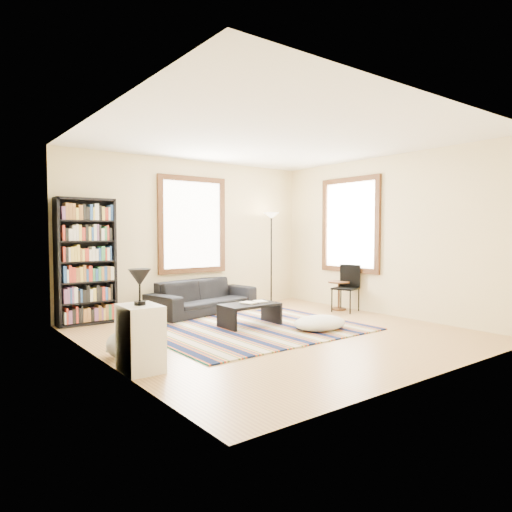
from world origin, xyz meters
TOP-DOWN VIEW (x-y plane):
  - floor at (0.00, 0.00)m, footprint 5.00×5.00m
  - ceiling at (0.00, 0.00)m, footprint 5.00×5.00m
  - wall_back at (0.00, 2.55)m, footprint 5.00×0.10m
  - wall_front at (0.00, -2.55)m, footprint 5.00×0.10m
  - wall_left at (-2.55, 0.00)m, footprint 0.10×5.00m
  - wall_right at (2.55, 0.00)m, footprint 0.10×5.00m
  - window_back at (0.00, 2.47)m, footprint 1.20×0.06m
  - window_right at (2.47, 0.80)m, footprint 0.06×1.20m
  - rug at (-0.09, 0.42)m, footprint 3.12×2.49m
  - sofa at (-0.03, 2.05)m, footprint 1.24×2.19m
  - bookshelf at (-2.00, 2.32)m, footprint 0.90×0.30m
  - coffee_table at (-0.05, 0.59)m, footprint 1.00×0.72m
  - book_a at (-0.15, 0.59)m, footprint 0.27×0.22m
  - book_b at (0.10, 0.64)m, footprint 0.21×0.26m
  - floor_cushion at (0.64, -0.23)m, footprint 0.89×0.69m
  - floor_lamp at (1.64, 2.15)m, footprint 0.38×0.38m
  - side_table at (2.20, 0.82)m, footprint 0.48×0.48m
  - folding_chair at (2.15, 0.61)m, footprint 0.52×0.51m
  - white_cabinet at (-2.30, -0.52)m, footprint 0.40×0.51m
  - table_lamp at (-2.30, -0.52)m, footprint 0.26×0.26m
  - dog at (-2.28, 0.11)m, footprint 0.51×0.59m

SIDE VIEW (x-z plane):
  - floor at x=0.00m, z-range -0.10..0.00m
  - rug at x=-0.09m, z-range 0.00..0.02m
  - floor_cushion at x=0.64m, z-range 0.00..0.22m
  - coffee_table at x=-0.05m, z-range 0.00..0.36m
  - dog at x=-2.28m, z-range 0.00..0.50m
  - side_table at x=2.20m, z-range 0.00..0.54m
  - sofa at x=-0.03m, z-range 0.00..0.60m
  - white_cabinet at x=-2.30m, z-range 0.00..0.70m
  - book_b at x=0.10m, z-range 0.36..0.38m
  - book_a at x=-0.15m, z-range 0.36..0.38m
  - folding_chair at x=2.15m, z-range 0.00..0.86m
  - table_lamp at x=-2.30m, z-range 0.70..1.08m
  - floor_lamp at x=1.64m, z-range 0.00..1.86m
  - bookshelf at x=-2.00m, z-range 0.00..2.00m
  - wall_back at x=0.00m, z-range 0.00..2.80m
  - wall_front at x=0.00m, z-range 0.00..2.80m
  - wall_left at x=-2.55m, z-range 0.00..2.80m
  - wall_right at x=2.55m, z-range 0.00..2.80m
  - window_back at x=0.00m, z-range 0.80..2.40m
  - window_right at x=2.47m, z-range 0.80..2.40m
  - ceiling at x=0.00m, z-range 2.80..2.90m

